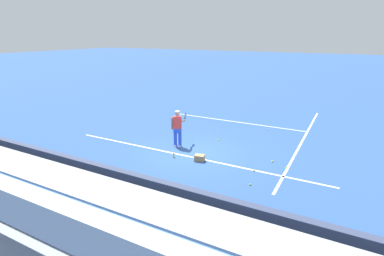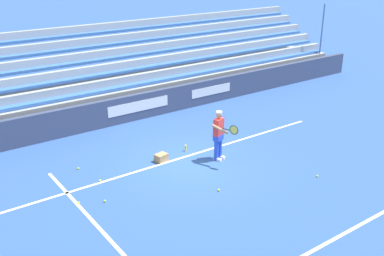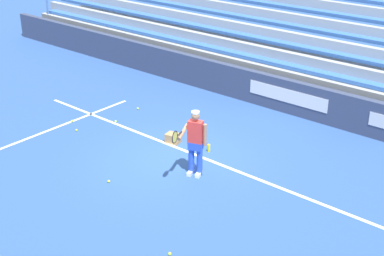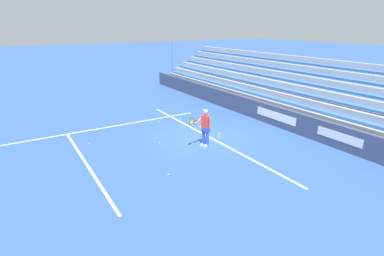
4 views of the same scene
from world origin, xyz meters
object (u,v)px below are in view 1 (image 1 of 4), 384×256
(tennis_ball_near_player, at_px, (254,170))
(water_bottle, at_px, (174,155))
(tennis_ball_far_left, at_px, (178,125))
(tennis_ball_far_right, at_px, (272,161))
(tennis_player, at_px, (178,128))
(ball_box_cardboard, at_px, (200,158))
(tennis_ball_midcourt, at_px, (268,129))
(tennis_ball_toward_net, at_px, (250,185))
(tennis_ball_on_baseline, at_px, (219,140))
(tennis_ball_by_box, at_px, (286,168))

(tennis_ball_near_player, height_order, water_bottle, water_bottle)
(tennis_ball_far_left, bearing_deg, tennis_ball_far_right, -22.52)
(water_bottle, bearing_deg, tennis_ball_far_right, 21.42)
(tennis_player, xyz_separation_m, water_bottle, (0.51, -1.21, -0.78))
(tennis_player, bearing_deg, ball_box_cardboard, -31.55)
(tennis_ball_far_left, height_order, tennis_ball_near_player, same)
(tennis_player, distance_m, tennis_ball_midcourt, 5.53)
(tennis_ball_midcourt, relative_size, water_bottle, 0.30)
(tennis_ball_far_right, bearing_deg, tennis_ball_toward_net, -94.51)
(ball_box_cardboard, distance_m, tennis_ball_far_left, 5.07)
(tennis_ball_midcourt, height_order, tennis_ball_on_baseline, same)
(tennis_ball_toward_net, xyz_separation_m, tennis_ball_on_baseline, (-2.80, 3.74, 0.00))
(ball_box_cardboard, xyz_separation_m, tennis_ball_midcourt, (1.39, 5.55, -0.10))
(ball_box_cardboard, xyz_separation_m, tennis_ball_near_player, (2.28, 0.12, -0.10))
(tennis_ball_near_player, bearing_deg, water_bottle, -174.80)
(tennis_ball_by_box, bearing_deg, tennis_ball_toward_net, -112.17)
(tennis_ball_near_player, distance_m, tennis_ball_on_baseline, 3.65)
(tennis_ball_far_left, xyz_separation_m, tennis_ball_midcourt, (4.74, 1.74, 0.00))
(tennis_ball_midcourt, height_order, water_bottle, water_bottle)
(tennis_ball_midcourt, bearing_deg, tennis_player, -123.79)
(tennis_ball_on_baseline, bearing_deg, ball_box_cardboard, -83.66)
(tennis_player, bearing_deg, tennis_ball_far_left, 121.29)
(tennis_ball_far_left, distance_m, tennis_ball_toward_net, 7.60)
(tennis_ball_toward_net, bearing_deg, water_bottle, 166.78)
(tennis_ball_near_player, bearing_deg, tennis_ball_far_left, 146.74)
(tennis_ball_far_left, relative_size, tennis_ball_near_player, 1.00)
(tennis_ball_far_left, distance_m, tennis_ball_far_right, 6.53)
(tennis_ball_far_right, xyz_separation_m, tennis_ball_on_baseline, (-2.99, 1.39, 0.00))
(tennis_ball_by_box, distance_m, tennis_ball_midcourt, 4.97)
(tennis_ball_on_baseline, bearing_deg, tennis_player, -128.68)
(tennis_player, distance_m, tennis_ball_near_player, 4.12)
(tennis_ball_far_left, xyz_separation_m, tennis_ball_toward_net, (5.85, -4.86, 0.00))
(tennis_ball_by_box, bearing_deg, tennis_ball_far_right, 152.14)
(ball_box_cardboard, distance_m, tennis_ball_far_right, 2.99)
(ball_box_cardboard, height_order, tennis_ball_near_player, ball_box_cardboard)
(ball_box_cardboard, height_order, tennis_ball_on_baseline, ball_box_cardboard)
(tennis_ball_far_left, bearing_deg, ball_box_cardboard, -48.70)
(tennis_ball_far_right, bearing_deg, tennis_ball_midcourt, 107.00)
(tennis_ball_by_box, xyz_separation_m, tennis_ball_far_right, (-0.64, 0.34, 0.00))
(tennis_player, relative_size, tennis_ball_far_right, 25.98)
(tennis_ball_near_player, relative_size, tennis_ball_on_baseline, 1.00)
(tennis_ball_far_right, bearing_deg, tennis_ball_by_box, -27.86)
(ball_box_cardboard, bearing_deg, tennis_ball_midcourt, 75.92)
(tennis_ball_by_box, xyz_separation_m, tennis_ball_on_baseline, (-3.63, 1.72, 0.00))
(tennis_ball_toward_net, relative_size, water_bottle, 0.30)
(tennis_ball_near_player, distance_m, tennis_ball_by_box, 1.35)
(tennis_ball_far_left, height_order, tennis_ball_far_right, same)
(tennis_ball_far_left, height_order, tennis_ball_toward_net, same)
(tennis_ball_midcourt, bearing_deg, tennis_ball_on_baseline, -120.62)
(tennis_ball_near_player, xyz_separation_m, water_bottle, (-3.42, -0.31, 0.08))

